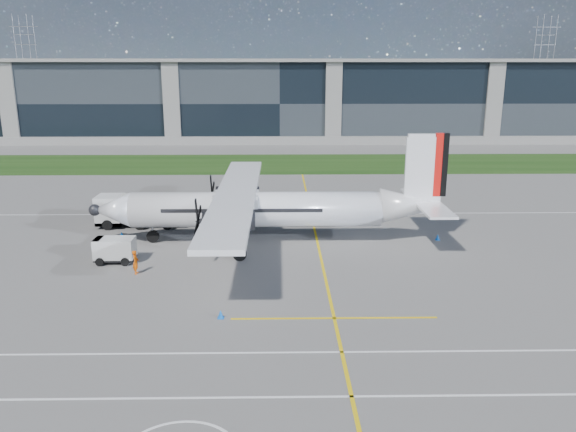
% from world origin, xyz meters
% --- Properties ---
extents(ground, '(400.00, 400.00, 0.00)m').
position_xyz_m(ground, '(0.00, 40.00, 0.00)').
color(ground, '#565452').
rests_on(ground, ground).
extents(grass_strip, '(400.00, 18.00, 0.04)m').
position_xyz_m(grass_strip, '(0.00, 48.00, 0.02)').
color(grass_strip, '#16370F').
rests_on(grass_strip, ground).
extents(terminal_building, '(120.00, 20.00, 15.00)m').
position_xyz_m(terminal_building, '(0.00, 80.00, 7.50)').
color(terminal_building, black).
rests_on(terminal_building, ground).
extents(tree_line, '(400.00, 6.00, 6.00)m').
position_xyz_m(tree_line, '(0.00, 140.00, 3.00)').
color(tree_line, black).
rests_on(tree_line, ground).
extents(pylon_west, '(9.00, 4.60, 30.00)m').
position_xyz_m(pylon_west, '(-80.00, 150.00, 15.00)').
color(pylon_west, gray).
rests_on(pylon_west, ground).
extents(pylon_east, '(9.00, 4.60, 30.00)m').
position_xyz_m(pylon_east, '(85.00, 150.00, 15.00)').
color(pylon_east, gray).
rests_on(pylon_east, ground).
extents(yellow_taxiway_centerline, '(0.20, 70.00, 0.01)m').
position_xyz_m(yellow_taxiway_centerline, '(3.00, 10.00, 0.01)').
color(yellow_taxiway_centerline, yellow).
rests_on(yellow_taxiway_centerline, ground).
extents(white_lane_line, '(90.00, 0.15, 0.01)m').
position_xyz_m(white_lane_line, '(0.00, -14.00, 0.01)').
color(white_lane_line, white).
rests_on(white_lane_line, ground).
extents(turboprop_aircraft, '(28.97, 30.04, 9.01)m').
position_xyz_m(turboprop_aircraft, '(-1.00, 8.83, 4.51)').
color(turboprop_aircraft, white).
rests_on(turboprop_aircraft, ground).
extents(fuel_tanker_truck, '(8.21, 2.67, 3.08)m').
position_xyz_m(fuel_tanker_truck, '(-13.37, 13.76, 1.54)').
color(fuel_tanker_truck, silver).
rests_on(fuel_tanker_truck, ground).
extents(baggage_tug, '(3.08, 1.85, 1.85)m').
position_xyz_m(baggage_tug, '(-12.40, 3.97, 0.92)').
color(baggage_tug, silver).
rests_on(baggage_tug, ground).
extents(ground_crew_person, '(0.62, 0.83, 1.95)m').
position_xyz_m(ground_crew_person, '(-10.27, 1.51, 0.98)').
color(ground_crew_person, '#F25907').
rests_on(ground_crew_person, ground).
extents(safety_cone_nose_port, '(0.36, 0.36, 0.50)m').
position_xyz_m(safety_cone_nose_port, '(-14.71, 7.19, 0.25)').
color(safety_cone_nose_port, blue).
rests_on(safety_cone_nose_port, ground).
extents(safety_cone_portwing, '(0.36, 0.36, 0.50)m').
position_xyz_m(safety_cone_portwing, '(-3.58, -5.86, 0.25)').
color(safety_cone_portwing, blue).
rests_on(safety_cone_portwing, ground).
extents(safety_cone_tail, '(0.36, 0.36, 0.50)m').
position_xyz_m(safety_cone_tail, '(13.17, 9.11, 0.25)').
color(safety_cone_tail, blue).
rests_on(safety_cone_tail, ground).
extents(safety_cone_nose_stbd, '(0.36, 0.36, 0.50)m').
position_xyz_m(safety_cone_nose_stbd, '(-13.68, 10.37, 0.25)').
color(safety_cone_nose_stbd, blue).
rests_on(safety_cone_nose_stbd, ground).
extents(safety_cone_stbdwing, '(0.36, 0.36, 0.50)m').
position_xyz_m(safety_cone_stbdwing, '(-3.08, 24.43, 0.25)').
color(safety_cone_stbdwing, blue).
rests_on(safety_cone_stbdwing, ground).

